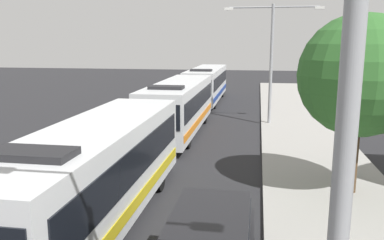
{
  "coord_description": "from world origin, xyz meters",
  "views": [
    {
      "loc": [
        3.3,
        2.62,
        5.43
      ],
      "look_at": [
        0.33,
        20.53,
        1.84
      ],
      "focal_mm": 37.25,
      "sensor_mm": 36.0,
      "label": 1
    }
  ],
  "objects_px": {
    "bus_middle": "(207,83)",
    "streetlamp_mid": "(272,50)",
    "streetlamp_near": "(351,68)",
    "roadside_tree": "(360,76)",
    "bus_lead": "(97,171)",
    "bus_second_in_line": "(179,105)"
  },
  "relations": [
    {
      "from": "bus_second_in_line",
      "to": "streetlamp_near",
      "type": "relative_size",
      "value": 1.33
    },
    {
      "from": "bus_lead",
      "to": "streetlamp_near",
      "type": "height_order",
      "value": "streetlamp_near"
    },
    {
      "from": "bus_middle",
      "to": "streetlamp_mid",
      "type": "bearing_deg",
      "value": -60.67
    },
    {
      "from": "bus_lead",
      "to": "bus_second_in_line",
      "type": "bearing_deg",
      "value": 90.0
    },
    {
      "from": "bus_second_in_line",
      "to": "streetlamp_near",
      "type": "distance_m",
      "value": 20.38
    },
    {
      "from": "streetlamp_near",
      "to": "roadside_tree",
      "type": "relative_size",
      "value": 1.34
    },
    {
      "from": "bus_lead",
      "to": "streetlamp_mid",
      "type": "bearing_deg",
      "value": 71.02
    },
    {
      "from": "bus_middle",
      "to": "streetlamp_mid",
      "type": "height_order",
      "value": "streetlamp_mid"
    },
    {
      "from": "bus_second_in_line",
      "to": "streetlamp_mid",
      "type": "distance_m",
      "value": 7.07
    },
    {
      "from": "bus_lead",
      "to": "bus_second_in_line",
      "type": "height_order",
      "value": "same"
    },
    {
      "from": "streetlamp_near",
      "to": "streetlamp_mid",
      "type": "xyz_separation_m",
      "value": [
        0.0,
        22.61,
        -0.34
      ]
    },
    {
      "from": "bus_middle",
      "to": "streetlamp_mid",
      "type": "distance_m",
      "value": 11.47
    },
    {
      "from": "streetlamp_near",
      "to": "roadside_tree",
      "type": "bearing_deg",
      "value": 76.16
    },
    {
      "from": "bus_middle",
      "to": "streetlamp_near",
      "type": "xyz_separation_m",
      "value": [
        5.4,
        -32.22,
        3.51
      ]
    },
    {
      "from": "bus_lead",
      "to": "bus_middle",
      "type": "distance_m",
      "value": 25.31
    },
    {
      "from": "bus_lead",
      "to": "streetlamp_near",
      "type": "bearing_deg",
      "value": -52.0
    },
    {
      "from": "roadside_tree",
      "to": "bus_middle",
      "type": "bearing_deg",
      "value": 110.26
    },
    {
      "from": "streetlamp_near",
      "to": "roadside_tree",
      "type": "height_order",
      "value": "streetlamp_near"
    },
    {
      "from": "streetlamp_near",
      "to": "streetlamp_mid",
      "type": "height_order",
      "value": "streetlamp_near"
    },
    {
      "from": "streetlamp_mid",
      "to": "roadside_tree",
      "type": "bearing_deg",
      "value": -77.83
    },
    {
      "from": "streetlamp_near",
      "to": "bus_second_in_line",
      "type": "bearing_deg",
      "value": 105.6
    },
    {
      "from": "bus_middle",
      "to": "streetlamp_mid",
      "type": "relative_size",
      "value": 1.62
    }
  ]
}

